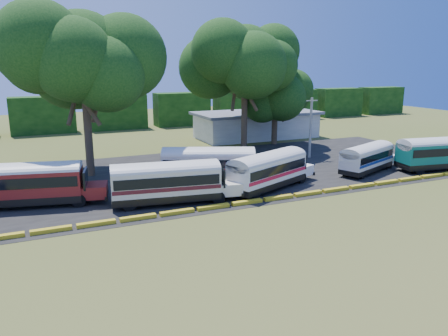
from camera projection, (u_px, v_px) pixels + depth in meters
name	position (u px, v px, depth m)	size (l,w,h in m)	color
ground	(236.00, 210.00, 34.28)	(160.00, 160.00, 0.00)	#404F1A
asphalt_strip	(194.00, 174.00, 45.32)	(64.00, 24.00, 0.02)	black
curb	(230.00, 205.00, 35.14)	(53.70, 0.45, 0.30)	gold
terminal_building	(256.00, 124.00, 67.59)	(19.00, 9.00, 4.00)	silver
treeline_backdrop	(117.00, 112.00, 76.16)	(130.00, 4.00, 6.00)	black
bus_red	(27.00, 182.00, 34.78)	(11.22, 4.96, 3.58)	black
bus_cream_west	(169.00, 180.00, 35.46)	(10.95, 4.28, 3.51)	black
bus_cream_east	(211.00, 163.00, 41.53)	(10.88, 6.65, 3.52)	black
bus_white_red	(269.00, 168.00, 39.59)	(10.63, 6.48, 3.44)	black
bus_white_blue	(368.00, 157.00, 45.78)	(9.39, 5.48, 3.03)	black
bus_teal	(440.00, 151.00, 46.81)	(11.13, 4.36, 3.57)	black
tree_west	(83.00, 58.00, 42.21)	(12.22, 12.22, 16.27)	#3D291E
tree_center	(245.00, 59.00, 55.25)	(11.47, 11.47, 16.05)	#3D291E
tree_east	(276.00, 89.00, 60.52)	(8.96, 8.96, 11.05)	#3D291E
utility_pole	(311.00, 127.00, 52.54)	(1.60, 0.30, 7.30)	gray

